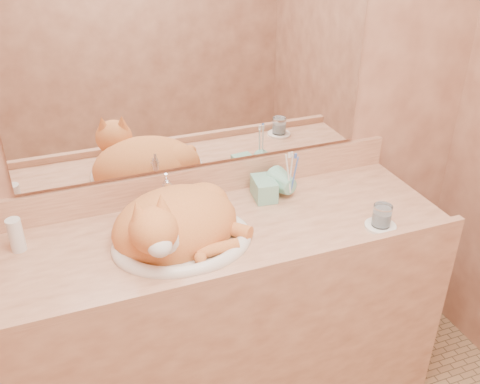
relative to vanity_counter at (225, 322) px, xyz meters
name	(u,v)px	position (x,y,z in m)	size (l,w,h in m)	color
wall_back	(196,95)	(0.00, 0.28, 0.82)	(2.40, 0.02, 2.50)	brown
vanity_counter	(225,322)	(0.00, 0.00, 0.00)	(1.60, 0.55, 0.85)	#9A6045
mirror	(195,57)	(0.00, 0.26, 0.97)	(1.30, 0.02, 0.80)	white
sink_basin	(182,224)	(-0.15, -0.02, 0.50)	(0.46, 0.39, 0.14)	white
faucet	(168,197)	(-0.15, 0.16, 0.50)	(0.04, 0.11, 0.16)	white
cat	(174,222)	(-0.17, 0.00, 0.50)	(0.44, 0.36, 0.24)	#C7662E
soap_dispenser	(269,185)	(0.21, 0.10, 0.51)	(0.08, 0.08, 0.18)	#75BBA3
toothbrush_cup	(291,188)	(0.31, 0.11, 0.47)	(0.11, 0.11, 0.10)	#75BBA3
toothbrushes	(292,172)	(0.31, 0.11, 0.54)	(0.03, 0.03, 0.20)	silver
saucer	(380,226)	(0.52, -0.18, 0.43)	(0.11, 0.11, 0.01)	white
water_glass	(382,216)	(0.52, -0.18, 0.47)	(0.07, 0.07, 0.08)	silver
lotion_bottle	(16,235)	(-0.66, 0.13, 0.48)	(0.05, 0.05, 0.12)	silver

